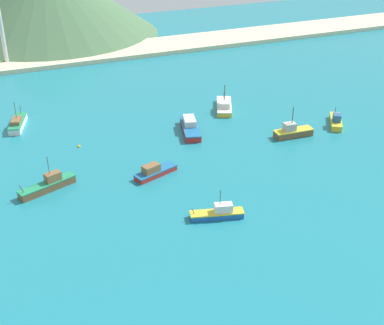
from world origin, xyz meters
The scene contains 11 objects.
ground centered at (0.00, 30.00, -0.25)m, with size 260.00×280.00×0.50m.
fishing_boat_2 centered at (33.25, 54.86, 0.89)m, with size 6.09×7.87×2.76m.
fishing_boat_3 centered at (15.07, 71.57, 0.89)m, with size 7.10×10.49×5.89m.
fishing_boat_4 centered at (-9.28, 49.13, 0.83)m, with size 8.44×4.94×2.36m.
fishing_boat_5 centered at (-29.03, 79.53, 0.91)m, with size 4.91×9.37×5.69m.
fishing_boat_7 centered at (3.51, 63.68, 0.98)m, with size 5.77×11.01×2.59m.
fishing_boat_9 centered at (-27.31, 51.37, 0.95)m, with size 10.13×5.41×6.15m.
fishing_boat_11 centered at (21.71, 53.52, 1.04)m, with size 8.17×2.89×6.39m.
fishing_boat_13 centered at (-4.48, 32.95, 0.82)m, with size 8.56×4.04×4.89m.
buoy_1 centered at (-19.21, 65.41, 0.11)m, with size 0.61×0.61×0.61m.
beach_strip centered at (0.00, 123.12, 0.60)m, with size 247.00×15.90×1.20m, color beige.
Camera 1 is at (-34.56, -28.68, 46.57)m, focal length 49.86 mm.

